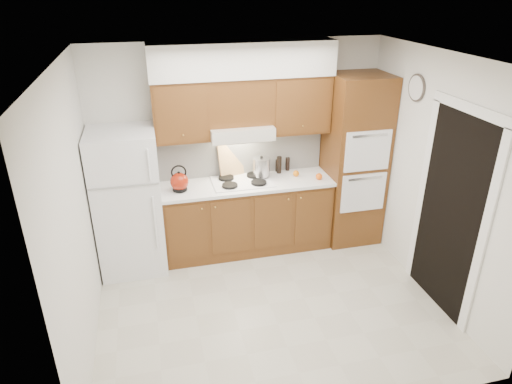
% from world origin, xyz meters
% --- Properties ---
extents(floor, '(3.60, 3.60, 0.00)m').
position_xyz_m(floor, '(0.00, 0.00, 0.00)').
color(floor, beige).
rests_on(floor, ground).
extents(ceiling, '(3.60, 3.60, 0.00)m').
position_xyz_m(ceiling, '(0.00, 0.00, 2.60)').
color(ceiling, white).
rests_on(ceiling, wall_back).
extents(wall_back, '(3.60, 0.02, 2.60)m').
position_xyz_m(wall_back, '(0.00, 1.50, 1.30)').
color(wall_back, silver).
rests_on(wall_back, floor).
extents(wall_left, '(0.02, 3.00, 2.60)m').
position_xyz_m(wall_left, '(-1.80, 0.00, 1.30)').
color(wall_left, silver).
rests_on(wall_left, floor).
extents(wall_right, '(0.02, 3.00, 2.60)m').
position_xyz_m(wall_right, '(1.80, 0.00, 1.30)').
color(wall_right, silver).
rests_on(wall_right, floor).
extents(fridge, '(0.75, 0.72, 1.72)m').
position_xyz_m(fridge, '(-1.41, 1.14, 0.86)').
color(fridge, white).
rests_on(fridge, floor).
extents(base_cabinets, '(2.11, 0.60, 0.90)m').
position_xyz_m(base_cabinets, '(0.02, 1.20, 0.45)').
color(base_cabinets, brown).
rests_on(base_cabinets, floor).
extents(countertop, '(2.13, 0.62, 0.04)m').
position_xyz_m(countertop, '(0.03, 1.19, 0.92)').
color(countertop, white).
rests_on(countertop, base_cabinets).
extents(backsplash, '(2.11, 0.03, 0.56)m').
position_xyz_m(backsplash, '(0.02, 1.49, 1.22)').
color(backsplash, white).
rests_on(backsplash, countertop).
extents(oven_cabinet, '(0.70, 0.65, 2.20)m').
position_xyz_m(oven_cabinet, '(1.44, 1.18, 1.10)').
color(oven_cabinet, brown).
rests_on(oven_cabinet, floor).
extents(upper_cab_left, '(0.63, 0.33, 0.70)m').
position_xyz_m(upper_cab_left, '(-0.71, 1.33, 1.85)').
color(upper_cab_left, brown).
rests_on(upper_cab_left, wall_back).
extents(upper_cab_right, '(0.73, 0.33, 0.70)m').
position_xyz_m(upper_cab_right, '(0.72, 1.33, 1.85)').
color(upper_cab_right, brown).
rests_on(upper_cab_right, wall_back).
extents(range_hood, '(0.75, 0.45, 0.15)m').
position_xyz_m(range_hood, '(-0.02, 1.27, 1.57)').
color(range_hood, silver).
rests_on(range_hood, wall_back).
extents(upper_cab_over_hood, '(0.75, 0.33, 0.55)m').
position_xyz_m(upper_cab_over_hood, '(-0.02, 1.33, 1.92)').
color(upper_cab_over_hood, brown).
rests_on(upper_cab_over_hood, range_hood).
extents(soffit, '(2.13, 0.36, 0.40)m').
position_xyz_m(soffit, '(0.03, 1.32, 2.40)').
color(soffit, silver).
rests_on(soffit, wall_back).
extents(cooktop, '(0.74, 0.50, 0.01)m').
position_xyz_m(cooktop, '(-0.02, 1.21, 0.95)').
color(cooktop, white).
rests_on(cooktop, countertop).
extents(doorway, '(0.02, 0.90, 2.10)m').
position_xyz_m(doorway, '(1.79, -0.35, 1.05)').
color(doorway, black).
rests_on(doorway, floor).
extents(wall_clock, '(0.02, 0.30, 0.30)m').
position_xyz_m(wall_clock, '(1.79, 0.55, 2.15)').
color(wall_clock, '#3F3833').
rests_on(wall_clock, wall_right).
extents(kettle, '(0.22, 0.22, 0.22)m').
position_xyz_m(kettle, '(-0.80, 1.14, 1.06)').
color(kettle, maroon).
rests_on(kettle, countertop).
extents(cutting_board, '(0.35, 0.20, 0.43)m').
position_xyz_m(cutting_board, '(-0.12, 1.45, 1.14)').
color(cutting_board, tan).
rests_on(cutting_board, countertop).
extents(stock_pot, '(0.27, 0.27, 0.22)m').
position_xyz_m(stock_pot, '(0.24, 1.30, 1.08)').
color(stock_pot, '#AAAAAE').
rests_on(stock_pot, cooktop).
extents(condiment_a, '(0.07, 0.07, 0.22)m').
position_xyz_m(condiment_a, '(0.50, 1.39, 1.05)').
color(condiment_a, black).
rests_on(condiment_a, countertop).
extents(condiment_b, '(0.06, 0.06, 0.17)m').
position_xyz_m(condiment_b, '(0.63, 1.45, 1.03)').
color(condiment_b, black).
rests_on(condiment_b, countertop).
extents(condiment_c, '(0.07, 0.07, 0.16)m').
position_xyz_m(condiment_c, '(0.50, 1.45, 1.02)').
color(condiment_c, black).
rests_on(condiment_c, countertop).
extents(orange_near, '(0.09, 0.09, 0.08)m').
position_xyz_m(orange_near, '(0.93, 1.06, 0.98)').
color(orange_near, '#FF620D').
rests_on(orange_near, countertop).
extents(orange_far, '(0.08, 0.08, 0.08)m').
position_xyz_m(orange_far, '(0.68, 1.23, 0.98)').
color(orange_far, orange).
rests_on(orange_far, countertop).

